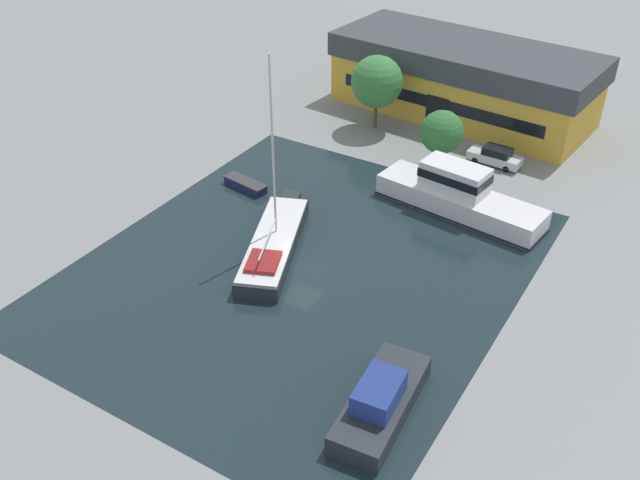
{
  "coord_description": "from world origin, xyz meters",
  "views": [
    {
      "loc": [
        22.53,
        -34.28,
        30.0
      ],
      "look_at": [
        0.0,
        2.55,
        1.0
      ],
      "focal_mm": 40.0,
      "sensor_mm": 36.0,
      "label": 1
    }
  ],
  "objects_px": {
    "quay_tree_by_water": "(442,132)",
    "quay_tree_near_building": "(377,82)",
    "parked_car": "(495,156)",
    "sailboat_moored": "(274,243)",
    "cabin_boat": "(381,401)",
    "warehouse_building": "(464,79)",
    "motor_cruiser": "(458,195)",
    "small_dinghy": "(245,184)"
  },
  "relations": [
    {
      "from": "quay_tree_by_water",
      "to": "quay_tree_near_building",
      "type": "bearing_deg",
      "value": 150.77
    },
    {
      "from": "quay_tree_near_building",
      "to": "quay_tree_by_water",
      "type": "height_order",
      "value": "quay_tree_near_building"
    },
    {
      "from": "parked_car",
      "to": "sailboat_moored",
      "type": "distance_m",
      "value": 23.36
    },
    {
      "from": "cabin_boat",
      "to": "parked_car",
      "type": "bearing_deg",
      "value": 93.58
    },
    {
      "from": "quay_tree_by_water",
      "to": "parked_car",
      "type": "relative_size",
      "value": 1.17
    },
    {
      "from": "sailboat_moored",
      "to": "cabin_boat",
      "type": "relative_size",
      "value": 1.75
    },
    {
      "from": "warehouse_building",
      "to": "sailboat_moored",
      "type": "height_order",
      "value": "sailboat_moored"
    },
    {
      "from": "quay_tree_by_water",
      "to": "motor_cruiser",
      "type": "distance_m",
      "value": 7.16
    },
    {
      "from": "warehouse_building",
      "to": "sailboat_moored",
      "type": "relative_size",
      "value": 1.85
    },
    {
      "from": "quay_tree_by_water",
      "to": "sailboat_moored",
      "type": "xyz_separation_m",
      "value": [
        -5.3,
        -17.76,
        -3.03
      ]
    },
    {
      "from": "quay_tree_by_water",
      "to": "parked_car",
      "type": "bearing_deg",
      "value": 44.35
    },
    {
      "from": "motor_cruiser",
      "to": "small_dinghy",
      "type": "bearing_deg",
      "value": 116.52
    },
    {
      "from": "parked_car",
      "to": "motor_cruiser",
      "type": "distance_m",
      "value": 9.23
    },
    {
      "from": "quay_tree_by_water",
      "to": "small_dinghy",
      "type": "bearing_deg",
      "value": -138.08
    },
    {
      "from": "sailboat_moored",
      "to": "small_dinghy",
      "type": "bearing_deg",
      "value": 116.89
    },
    {
      "from": "quay_tree_near_building",
      "to": "warehouse_building",
      "type": "bearing_deg",
      "value": 54.11
    },
    {
      "from": "parked_car",
      "to": "warehouse_building",
      "type": "bearing_deg",
      "value": 40.17
    },
    {
      "from": "motor_cruiser",
      "to": "small_dinghy",
      "type": "relative_size",
      "value": 3.32
    },
    {
      "from": "quay_tree_by_water",
      "to": "motor_cruiser",
      "type": "height_order",
      "value": "quay_tree_by_water"
    },
    {
      "from": "small_dinghy",
      "to": "cabin_boat",
      "type": "xyz_separation_m",
      "value": [
        21.33,
        -16.42,
        0.58
      ]
    },
    {
      "from": "motor_cruiser",
      "to": "warehouse_building",
      "type": "bearing_deg",
      "value": 28.49
    },
    {
      "from": "small_dinghy",
      "to": "motor_cruiser",
      "type": "bearing_deg",
      "value": 118.14
    },
    {
      "from": "sailboat_moored",
      "to": "small_dinghy",
      "type": "height_order",
      "value": "sailboat_moored"
    },
    {
      "from": "quay_tree_near_building",
      "to": "quay_tree_by_water",
      "type": "distance_m",
      "value": 10.28
    },
    {
      "from": "warehouse_building",
      "to": "small_dinghy",
      "type": "bearing_deg",
      "value": -105.81
    },
    {
      "from": "small_dinghy",
      "to": "quay_tree_by_water",
      "type": "bearing_deg",
      "value": 140.58
    },
    {
      "from": "warehouse_building",
      "to": "small_dinghy",
      "type": "height_order",
      "value": "warehouse_building"
    },
    {
      "from": "quay_tree_by_water",
      "to": "sailboat_moored",
      "type": "bearing_deg",
      "value": -106.6
    },
    {
      "from": "parked_car",
      "to": "motor_cruiser",
      "type": "xyz_separation_m",
      "value": [
        0.18,
        -9.21,
        0.6
      ]
    },
    {
      "from": "warehouse_building",
      "to": "quay_tree_by_water",
      "type": "xyz_separation_m",
      "value": [
        3.21,
        -12.89,
        0.12
      ]
    },
    {
      "from": "warehouse_building",
      "to": "parked_car",
      "type": "bearing_deg",
      "value": -46.97
    },
    {
      "from": "cabin_boat",
      "to": "sailboat_moored",
      "type": "bearing_deg",
      "value": 139.18
    },
    {
      "from": "quay_tree_by_water",
      "to": "parked_car",
      "type": "xyz_separation_m",
      "value": [
        3.83,
        3.74,
        -2.9
      ]
    },
    {
      "from": "sailboat_moored",
      "to": "small_dinghy",
      "type": "relative_size",
      "value": 3.43
    },
    {
      "from": "parked_car",
      "to": "motor_cruiser",
      "type": "relative_size",
      "value": 0.34
    },
    {
      "from": "sailboat_moored",
      "to": "cabin_boat",
      "type": "xyz_separation_m",
      "value": [
        13.97,
        -10.03,
        0.25
      ]
    },
    {
      "from": "parked_car",
      "to": "cabin_boat",
      "type": "bearing_deg",
      "value": -168.65
    },
    {
      "from": "quay_tree_near_building",
      "to": "cabin_boat",
      "type": "distance_m",
      "value": 37.4
    },
    {
      "from": "sailboat_moored",
      "to": "small_dinghy",
      "type": "xyz_separation_m",
      "value": [
        -7.36,
        6.4,
        -0.33
      ]
    },
    {
      "from": "sailboat_moored",
      "to": "motor_cruiser",
      "type": "relative_size",
      "value": 1.04
    },
    {
      "from": "warehouse_building",
      "to": "quay_tree_by_water",
      "type": "bearing_deg",
      "value": -70.57
    },
    {
      "from": "warehouse_building",
      "to": "motor_cruiser",
      "type": "distance_m",
      "value": 19.85
    }
  ]
}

